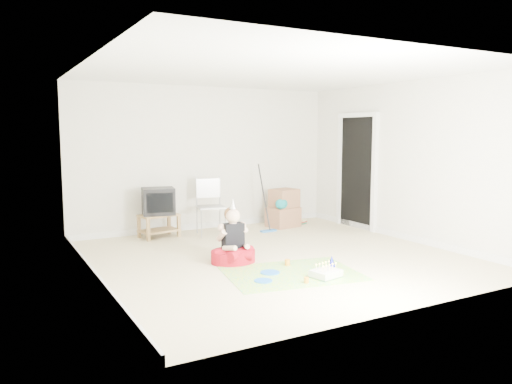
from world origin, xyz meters
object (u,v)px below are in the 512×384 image
crt_tv (158,201)px  seated_woman (233,248)px  tv_stand (159,223)px  cardboard_boxes (283,209)px  folding_chair (211,207)px  birthday_cake (326,274)px

crt_tv → seated_woman: 2.16m
tv_stand → cardboard_boxes: 2.38m
folding_chair → cardboard_boxes: bearing=1.4°
tv_stand → seated_woman: 2.12m
tv_stand → birthday_cake: 3.45m
crt_tv → cardboard_boxes: size_ratio=0.74×
folding_chair → crt_tv: bearing=166.1°
birthday_cake → folding_chair: bearing=93.6°
tv_stand → birthday_cake: size_ratio=1.77×
crt_tv → cardboard_boxes: bearing=7.2°
tv_stand → crt_tv: crt_tv is taller
folding_chair → seated_woman: folding_chair is taller
seated_woman → folding_chair: bearing=75.4°
cardboard_boxes → folding_chair: bearing=-178.6°
crt_tv → folding_chair: size_ratio=0.52×
folding_chair → tv_stand: bearing=166.1°
tv_stand → seated_woman: bearing=-79.7°
crt_tv → birthday_cake: bearing=-60.6°
crt_tv → birthday_cake: (1.06, -3.28, -0.57)m
birthday_cake → crt_tv: bearing=107.9°
crt_tv → birthday_cake: size_ratio=1.34×
crt_tv → folding_chair: bearing=-2.4°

